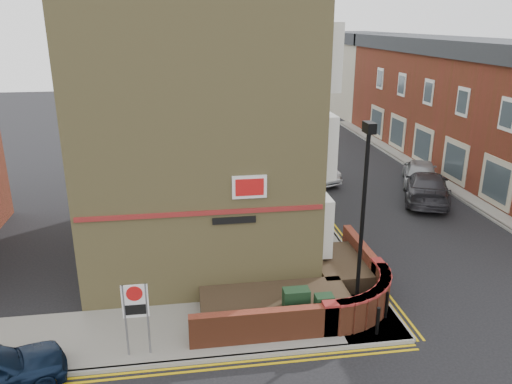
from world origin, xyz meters
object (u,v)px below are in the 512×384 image
object	(u,v)px
utility_cabinet_large	(296,307)
zone_sign	(136,307)
silver_car_near	(306,168)
lamppost	(362,226)

from	to	relation	value
utility_cabinet_large	zone_sign	size ratio (longest dim) A/B	0.55
zone_sign	silver_car_near	size ratio (longest dim) A/B	0.47
utility_cabinet_large	silver_car_near	size ratio (longest dim) A/B	0.25
zone_sign	lamppost	bearing A→B (deg)	6.07
lamppost	utility_cabinet_large	bearing A→B (deg)	176.99
utility_cabinet_large	zone_sign	bearing A→B (deg)	-170.31
lamppost	utility_cabinet_large	xyz separation A→B (m)	(-1.90, 0.10, -2.62)
lamppost	zone_sign	xyz separation A→B (m)	(-6.60, -0.70, -1.70)
lamppost	utility_cabinet_large	size ratio (longest dim) A/B	5.25
zone_sign	utility_cabinet_large	bearing A→B (deg)	9.69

